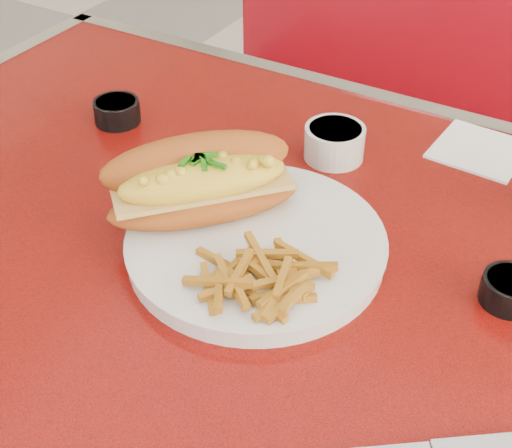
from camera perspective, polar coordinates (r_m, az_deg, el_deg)
The scene contains 10 objects.
diner_table at distance 0.90m, azimuth -0.01°, elevation -9.89°, with size 1.23×0.83×0.77m.
booth_bench_far at distance 1.69m, azimuth 14.05°, elevation 0.99°, with size 1.20×0.51×0.90m.
dinner_plate at distance 0.78m, azimuth 0.00°, elevation -1.65°, with size 0.36×0.36×0.02m.
mac_hoagie at distance 0.79m, azimuth -4.44°, elevation 3.45°, with size 0.22×0.23×0.10m.
fries_pile at distance 0.71m, azimuth 0.04°, elevation -3.93°, with size 0.10×0.09×0.03m, color #BF8020, non-canonical shape.
fork at distance 0.73m, azimuth 2.51°, elevation -3.66°, with size 0.04×0.14×0.00m.
gravy_ramekin at distance 0.93m, azimuth 6.30°, elevation 6.58°, with size 0.09×0.09×0.04m.
sauce_cup_left at distance 1.03m, azimuth -11.08°, elevation 8.91°, with size 0.07×0.07×0.03m.
sauce_cup_right at distance 0.76m, azimuth 19.67°, elevation -4.92°, with size 0.07×0.07×0.03m.
paper_napkin at distance 0.99m, azimuth 17.44°, elevation 5.67°, with size 0.11×0.11×0.00m, color white.
Camera 1 is at (0.30, -0.52, 1.28)m, focal length 50.00 mm.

